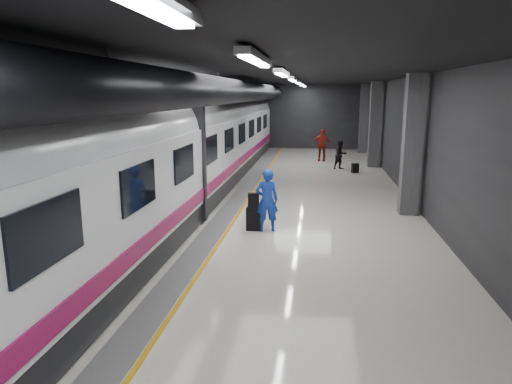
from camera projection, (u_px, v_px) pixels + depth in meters
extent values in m
plane|color=silver|center=(263.00, 225.00, 13.71)|extent=(40.00, 40.00, 0.00)
cube|color=black|center=(263.00, 71.00, 12.76)|extent=(10.00, 40.00, 0.02)
cube|color=#28282B|center=(296.00, 117.00, 32.61)|extent=(10.00, 0.02, 4.50)
cube|color=#28282B|center=(100.00, 148.00, 13.89)|extent=(0.02, 40.00, 4.50)
cube|color=#28282B|center=(443.00, 154.00, 12.58)|extent=(0.02, 40.00, 4.50)
cube|color=slate|center=(219.00, 223.00, 13.88)|extent=(0.65, 39.80, 0.01)
cube|color=gold|center=(232.00, 224.00, 13.83)|extent=(0.10, 39.80, 0.01)
cylinder|color=black|center=(218.00, 91.00, 13.04)|extent=(0.80, 38.00, 0.80)
cube|color=silver|center=(256.00, 58.00, 6.89)|extent=(0.22, 2.60, 0.10)
cube|color=silver|center=(282.00, 73.00, 11.73)|extent=(0.22, 2.60, 0.10)
cube|color=silver|center=(293.00, 79.00, 16.58)|extent=(0.22, 2.60, 0.10)
cube|color=silver|center=(299.00, 82.00, 21.42)|extent=(0.22, 2.60, 0.10)
cube|color=silver|center=(302.00, 84.00, 26.26)|extent=(0.22, 2.60, 0.10)
cube|color=silver|center=(304.00, 85.00, 30.14)|extent=(0.22, 2.60, 0.10)
cube|color=#515154|center=(412.00, 145.00, 14.58)|extent=(0.55, 0.55, 4.50)
cube|color=#515154|center=(375.00, 125.00, 24.26)|extent=(0.55, 0.55, 4.50)
cube|color=#515154|center=(364.00, 119.00, 30.08)|extent=(0.55, 0.55, 4.50)
cube|color=black|center=(158.00, 210.00, 14.06)|extent=(2.80, 38.00, 0.60)
cube|color=white|center=(156.00, 165.00, 13.76)|extent=(2.90, 38.00, 2.20)
cylinder|color=white|center=(155.00, 134.00, 13.56)|extent=(2.80, 38.00, 2.80)
cube|color=#8F0D47|center=(204.00, 193.00, 13.74)|extent=(0.04, 38.00, 0.35)
cube|color=black|center=(156.00, 157.00, 13.71)|extent=(3.05, 0.25, 3.80)
cube|color=black|center=(48.00, 233.00, 5.74)|extent=(0.05, 1.60, 0.85)
cube|color=black|center=(139.00, 186.00, 8.64)|extent=(0.05, 1.60, 0.85)
cube|color=black|center=(184.00, 163.00, 11.55)|extent=(0.05, 1.60, 0.85)
cube|color=black|center=(211.00, 149.00, 14.46)|extent=(0.05, 1.60, 0.85)
cube|color=black|center=(229.00, 140.00, 17.36)|extent=(0.05, 1.60, 0.85)
cube|color=black|center=(242.00, 133.00, 20.27)|extent=(0.05, 1.60, 0.85)
cube|color=black|center=(252.00, 128.00, 23.17)|extent=(0.05, 1.60, 0.85)
cube|color=black|center=(259.00, 124.00, 26.08)|extent=(0.05, 1.60, 0.85)
cube|color=black|center=(265.00, 121.00, 28.99)|extent=(0.05, 1.60, 0.85)
imported|color=blue|center=(267.00, 200.00, 12.96)|extent=(0.75, 0.59, 1.81)
cube|color=black|center=(254.00, 219.00, 13.16)|extent=(0.42, 0.26, 0.68)
cube|color=black|center=(253.00, 200.00, 13.03)|extent=(0.34, 0.22, 0.42)
imported|color=black|center=(341.00, 155.00, 23.70)|extent=(0.92, 0.87, 1.50)
imported|color=maroon|center=(322.00, 145.00, 26.62)|extent=(1.14, 0.56, 1.89)
cube|color=black|center=(355.00, 168.00, 22.70)|extent=(0.38, 0.31, 0.48)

